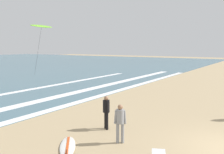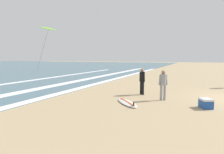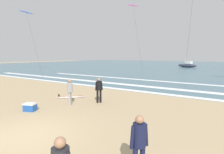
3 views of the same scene
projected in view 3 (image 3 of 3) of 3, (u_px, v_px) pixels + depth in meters
ground_plane at (24, 136)px, 6.91m from camera, size 160.00×160.00×0.00m
ocean_surface at (206, 66)px, 52.51m from camera, size 140.00×90.00×0.01m
wave_foam_shoreline at (132, 90)px, 15.91m from camera, size 53.62×0.68×0.01m
wave_foam_mid_break at (148, 87)px, 17.87m from camera, size 53.19×0.94×0.01m
wave_foam_outer_break at (174, 82)px, 20.82m from camera, size 38.84×0.72×0.01m
surfer_mid_group at (139, 141)px, 4.44m from camera, size 0.37×0.47×1.60m
surfer_right_near at (70, 90)px, 11.15m from camera, size 0.35×0.48×1.60m
surfer_foreground_main at (99, 88)px, 11.73m from camera, size 0.38×0.46×1.60m
surfboard_foreground_flat at (71, 97)px, 13.31m from camera, size 1.99×1.81×0.25m
kite_magenta_low_near at (133, 6)px, 41.61m from camera, size 9.19×13.93×14.51m
kite_blue_mid_center at (26, 13)px, 34.03m from camera, size 10.58×5.97×11.20m
offshore_boat at (187, 65)px, 47.64m from camera, size 5.46×3.48×2.70m
cooler_box at (30, 107)px, 10.04m from camera, size 0.74×0.65×0.44m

